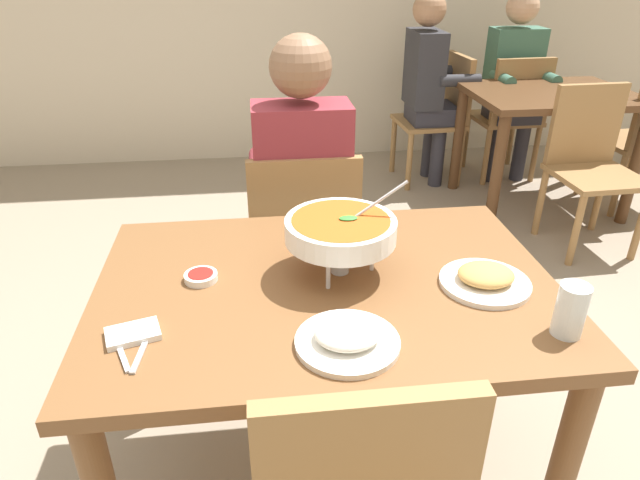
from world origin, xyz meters
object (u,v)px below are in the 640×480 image
drink_glass (570,313)px  patron_bg_middle (429,80)px  dining_table_far (548,113)px  patron_bg_left (514,77)px  rice_plate (347,338)px  sauce_dish (201,276)px  curry_bowl (341,230)px  chair_bg_middle (441,111)px  appetizer_plate (485,279)px  dining_table_main (326,317)px  diner_main (302,184)px  chair_diner_main (303,242)px  chair_bg_right (590,158)px  chair_bg_left (511,112)px

drink_glass → patron_bg_middle: 2.89m
dining_table_far → patron_bg_middle: 0.82m
drink_glass → patron_bg_left: bearing=68.0°
rice_plate → sauce_dish: rice_plate is taller
curry_bowl → chair_bg_middle: (1.14, 2.54, -0.38)m
curry_bowl → rice_plate: bearing=-95.7°
rice_plate → appetizer_plate: same height
curry_bowl → rice_plate: size_ratio=1.39×
dining_table_main → curry_bowl: curry_bowl is taller
rice_plate → patron_bg_middle: size_ratio=0.18×
rice_plate → sauce_dish: size_ratio=2.67×
sauce_dish → appetizer_plate: bearing=-8.8°
drink_glass → dining_table_far: (1.16, 2.33, -0.20)m
patron_bg_left → appetizer_plate: bearing=-115.6°
diner_main → drink_glass: (0.52, -1.04, 0.08)m
appetizer_plate → chair_bg_middle: bearing=74.0°
dining_table_main → chair_diner_main: 0.73m
appetizer_plate → sauce_dish: bearing=171.2°
drink_glass → chair_bg_middle: 2.97m
diner_main → appetizer_plate: diner_main is taller
sauce_dish → patron_bg_middle: (1.39, 2.50, -0.03)m
dining_table_far → chair_bg_middle: bearing=132.6°
drink_glass → chair_bg_right: size_ratio=0.14×
diner_main → chair_bg_right: diner_main is taller
dining_table_far → patron_bg_left: size_ratio=0.76×
dining_table_main → chair_bg_left: size_ratio=1.37×
dining_table_far → chair_bg_left: (-0.01, 0.48, -0.12)m
chair_diner_main → chair_bg_left: (1.67, 1.81, 0.00)m
rice_plate → chair_bg_middle: (1.17, 2.86, -0.28)m
appetizer_plate → sauce_dish: 0.76m
chair_bg_middle → patron_bg_left: size_ratio=0.69×
dining_table_far → chair_bg_right: (0.01, -0.52, -0.12)m
drink_glass → patron_bg_middle: patron_bg_middle is taller
chair_bg_right → diner_main: bearing=-155.6°
chair_bg_middle → patron_bg_left: patron_bg_left is taller
diner_main → rice_plate: bearing=-89.3°
sauce_dish → patron_bg_left: size_ratio=0.07×
rice_plate → chair_bg_right: 2.48m
rice_plate → chair_bg_left: (1.66, 2.79, -0.28)m
chair_diner_main → chair_bg_middle: bearing=57.9°
diner_main → patron_bg_middle: (1.05, 1.80, 0.00)m
drink_glass → chair_bg_right: chair_bg_right is taller
drink_glass → chair_bg_left: size_ratio=0.14×
chair_bg_middle → chair_bg_right: size_ratio=1.00×
curry_bowl → dining_table_far: size_ratio=0.33×
rice_plate → chair_bg_left: chair_bg_left is taller
sauce_dish → dining_table_far: bearing=44.5°
drink_glass → chair_bg_middle: size_ratio=0.14×
curry_bowl → patron_bg_middle: 2.70m
rice_plate → patron_bg_middle: 3.01m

